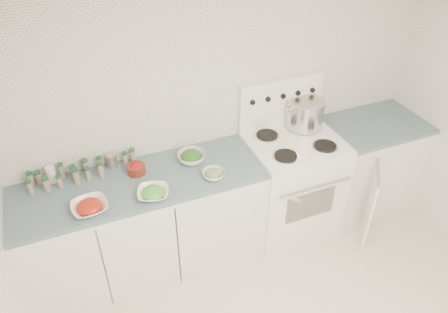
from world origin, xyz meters
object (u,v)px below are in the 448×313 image
(stove, at_px, (290,182))
(stock_pot, at_px, (305,112))
(bowl_snowpea, at_px, (153,193))
(bowl_tomato, at_px, (89,207))

(stove, bearing_deg, stock_pot, 42.53)
(stock_pot, xyz_separation_m, bowl_snowpea, (-1.43, -0.36, -0.14))
(stove, xyz_separation_m, bowl_tomato, (-1.68, -0.18, 0.44))
(stove, distance_m, bowl_tomato, 1.75)
(bowl_tomato, bearing_deg, stove, 6.01)
(bowl_tomato, xyz_separation_m, bowl_snowpea, (0.43, -0.02, -0.00))
(bowl_tomato, relative_size, bowl_snowpea, 0.97)
(bowl_snowpea, bearing_deg, stove, 8.94)
(stove, height_order, bowl_tomato, stove)
(stove, relative_size, stock_pot, 4.12)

